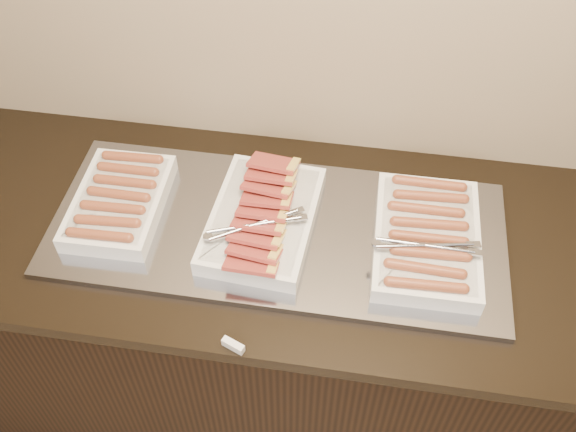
# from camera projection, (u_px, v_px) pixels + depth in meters

# --- Properties ---
(counter) EXTENTS (2.06, 0.76, 0.90)m
(counter) POSITION_uv_depth(u_px,v_px,m) (275.00, 320.00, 2.05)
(counter) COLOR black
(counter) RESTS_ON ground
(warming_tray) EXTENTS (1.20, 0.50, 0.02)m
(warming_tray) POSITION_uv_depth(u_px,v_px,m) (277.00, 229.00, 1.71)
(warming_tray) COLOR #8F919C
(warming_tray) RESTS_ON counter
(dish_left) EXTENTS (0.23, 0.35, 0.07)m
(dish_left) POSITION_uv_depth(u_px,v_px,m) (119.00, 201.00, 1.72)
(dish_left) COLOR silver
(dish_left) RESTS_ON warming_tray
(dish_center) EXTENTS (0.29, 0.42, 0.09)m
(dish_center) POSITION_uv_depth(u_px,v_px,m) (262.00, 218.00, 1.68)
(dish_center) COLOR silver
(dish_center) RESTS_ON warming_tray
(dish_right) EXTENTS (0.28, 0.40, 0.08)m
(dish_right) POSITION_uv_depth(u_px,v_px,m) (427.00, 238.00, 1.63)
(dish_right) COLOR silver
(dish_right) RESTS_ON warming_tray
(label_holder) EXTENTS (0.06, 0.04, 0.02)m
(label_holder) POSITION_uv_depth(u_px,v_px,m) (233.00, 345.00, 1.48)
(label_holder) COLOR silver
(label_holder) RESTS_ON counter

